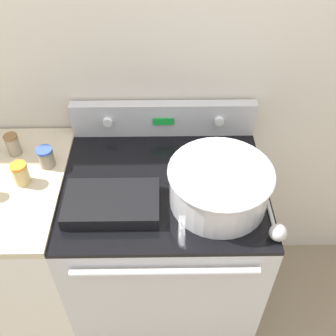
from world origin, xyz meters
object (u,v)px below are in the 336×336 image
at_px(mixing_bowl, 218,184).
at_px(spice_jar_orange_cap, 20,174).
at_px(spice_jar_brown_cap, 12,145).
at_px(ladle, 275,228).
at_px(spice_jar_blue_cap, 45,157).
at_px(casserole_dish, 111,203).

distance_m(mixing_bowl, spice_jar_orange_cap, 0.75).
height_order(spice_jar_orange_cap, spice_jar_brown_cap, spice_jar_brown_cap).
bearing_deg(ladle, spice_jar_blue_cap, 158.05).
relative_size(casserole_dish, spice_jar_brown_cap, 3.64).
bearing_deg(spice_jar_orange_cap, mixing_bowl, -7.24).
distance_m(casserole_dish, spice_jar_orange_cap, 0.37).
height_order(casserole_dish, spice_jar_blue_cap, spice_jar_blue_cap).
xyz_separation_m(spice_jar_orange_cap, spice_jar_brown_cap, (-0.08, 0.17, 0.00)).
distance_m(mixing_bowl, ladle, 0.25).
bearing_deg(spice_jar_brown_cap, casserole_dish, -34.50).
distance_m(casserole_dish, spice_jar_brown_cap, 0.52).
bearing_deg(casserole_dish, spice_jar_orange_cap, 160.71).
bearing_deg(spice_jar_brown_cap, spice_jar_orange_cap, -66.15).
bearing_deg(mixing_bowl, spice_jar_blue_cap, 163.96).
bearing_deg(casserole_dish, ladle, -12.04).
relative_size(ladle, spice_jar_brown_cap, 2.88).
xyz_separation_m(casserole_dish, spice_jar_blue_cap, (-0.28, 0.22, 0.03)).
relative_size(spice_jar_orange_cap, spice_jar_brown_cap, 0.98).
xyz_separation_m(casserole_dish, spice_jar_brown_cap, (-0.43, 0.29, 0.03)).
relative_size(casserole_dish, spice_jar_orange_cap, 3.70).
bearing_deg(mixing_bowl, spice_jar_orange_cap, 172.76).
distance_m(ladle, spice_jar_orange_cap, 0.96).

